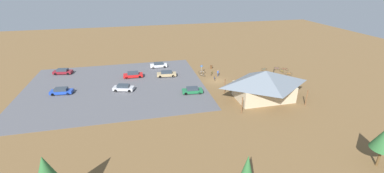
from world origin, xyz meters
name	(u,v)px	position (x,y,z in m)	size (l,w,h in m)	color
ground	(216,81)	(0.00, 0.00, 0.00)	(160.00, 160.00, 0.00)	brown
parking_lot_asphalt	(115,87)	(23.39, -1.92, 0.03)	(39.46, 32.11, 0.05)	#56565B
bike_pavilion	(265,83)	(-6.15, 11.37, 3.45)	(13.65, 9.47, 6.03)	#C6B28E
trash_bin	(211,67)	(-1.46, -8.82, 0.45)	(0.60, 0.60, 0.90)	brown
lot_sign	(201,68)	(2.08, -5.96, 1.41)	(0.56, 0.08, 2.20)	#99999E
bicycle_yellow_back_row	(282,71)	(-18.34, -1.51, 0.35)	(0.48, 1.64, 0.73)	black
bicycle_red_by_bin	(285,69)	(-20.04, -2.83, 0.36)	(1.40, 1.11, 0.78)	black
bicycle_silver_edge_south	(202,75)	(2.48, -3.62, 0.35)	(1.03, 1.32, 0.81)	black
bicycle_teal_edge_north	(264,69)	(-14.60, -4.03, 0.35)	(1.63, 0.48, 0.78)	black
bicycle_green_yard_center	(277,76)	(-15.28, 1.18, 0.40)	(1.12, 1.48, 0.87)	black
bicycle_black_yard_front	(274,71)	(-16.54, -2.39, 0.37)	(1.08, 1.33, 0.82)	black
bicycle_orange_lone_east	(289,74)	(-18.86, 0.69, 0.39)	(1.57, 0.80, 0.88)	black
bicycle_purple_near_sign	(277,69)	(-18.18, -3.67, 0.40)	(1.73, 0.53, 0.92)	black
bicycle_white_yard_left	(202,72)	(2.06, -5.59, 0.38)	(1.72, 0.62, 0.89)	black
bicycle_blue_yard_right	(215,79)	(0.26, -0.65, 0.36)	(0.48, 1.65, 0.82)	black
bicycle_yellow_front_row	(212,73)	(-0.16, -4.16, 0.40)	(1.00, 1.52, 0.92)	black
car_green_end_stall	(192,90)	(7.24, 5.54, 0.70)	(4.46, 2.20, 1.30)	#1E6B3D
car_tan_far_end	(166,74)	(11.21, -5.48, 0.75)	(4.87, 2.20, 1.41)	tan
car_blue_near_entry	(61,91)	(34.24, -0.39, 0.73)	(4.59, 2.20, 1.38)	#1E42B2
car_maroon_aisle_side	(63,71)	(36.70, -13.33, 0.74)	(4.74, 2.50, 1.38)	maroon
car_red_second_row	(133,75)	(19.29, -6.76, 0.76)	(4.67, 1.92, 1.43)	red
car_silver_back_corner	(123,88)	(21.49, 0.89, 0.74)	(4.70, 2.93, 1.40)	#BCBCC1
car_white_mid_lot	(159,65)	(12.34, -12.96, 0.72)	(4.53, 1.91, 1.33)	white
visitor_near_lot	(218,73)	(-1.33, -2.92, 0.85)	(0.36, 0.38, 1.63)	#2D3347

